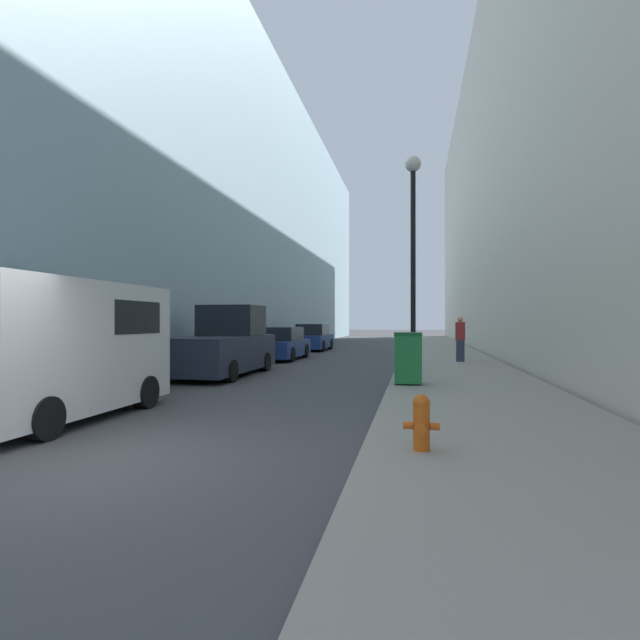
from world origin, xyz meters
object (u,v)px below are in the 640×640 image
object	(u,v)px
fire_hydrant	(421,421)
pedestrian_on_sidewalk	(460,339)
pickup_truck	(223,346)
parked_sedan_near	(282,345)
parked_sedan_far	(313,338)
lamppost	(413,234)
trash_bin	(408,358)
white_van	(63,344)

from	to	relation	value
fire_hydrant	pedestrian_on_sidewalk	size ratio (longest dim) A/B	0.38
pickup_truck	parked_sedan_near	distance (m)	6.67
pickup_truck	parked_sedan_far	world-z (taller)	pickup_truck
lamppost	parked_sedan_near	bearing A→B (deg)	136.51
trash_bin	lamppost	size ratio (longest dim) A/B	0.19
pedestrian_on_sidewalk	lamppost	bearing A→B (deg)	-113.97
pickup_truck	parked_sedan_far	distance (m)	14.06
white_van	pickup_truck	distance (m)	7.41
parked_sedan_near	fire_hydrant	bearing A→B (deg)	-68.82
lamppost	pickup_truck	distance (m)	7.07
parked_sedan_far	pedestrian_on_sidewalk	distance (m)	11.85
trash_bin	parked_sedan_far	world-z (taller)	parked_sedan_far
pickup_truck	parked_sedan_near	bearing A→B (deg)	89.11
pedestrian_on_sidewalk	trash_bin	bearing A→B (deg)	-104.14
trash_bin	pickup_truck	xyz separation A→B (m)	(-5.88, 2.41, 0.12)
pickup_truck	pedestrian_on_sidewalk	bearing A→B (deg)	33.36
trash_bin	pickup_truck	size ratio (longest dim) A/B	0.25
white_van	pedestrian_on_sidewalk	distance (m)	14.74
lamppost	trash_bin	bearing A→B (deg)	-91.66
fire_hydrant	parked_sedan_near	distance (m)	16.70
parked_sedan_near	trash_bin	bearing A→B (deg)	-57.50
lamppost	fire_hydrant	bearing A→B (deg)	-89.12
trash_bin	lamppost	bearing A→B (deg)	88.34
lamppost	pickup_truck	size ratio (longest dim) A/B	1.30
pickup_truck	pedestrian_on_sidewalk	size ratio (longest dim) A/B	2.95
lamppost	parked_sedan_far	xyz separation A→B (m)	(-5.97, 12.98, -3.80)
fire_hydrant	parked_sedan_near	world-z (taller)	parked_sedan_near
lamppost	parked_sedan_near	world-z (taller)	lamppost
white_van	fire_hydrant	bearing A→B (deg)	-13.86
fire_hydrant	pedestrian_on_sidewalk	world-z (taller)	pedestrian_on_sidewalk
lamppost	pedestrian_on_sidewalk	distance (m)	5.63
white_van	pedestrian_on_sidewalk	bearing A→B (deg)	58.14
fire_hydrant	parked_sedan_far	world-z (taller)	parked_sedan_far
trash_bin	pedestrian_on_sidewalk	bearing A→B (deg)	75.86
parked_sedan_near	pedestrian_on_sidewalk	xyz separation A→B (m)	(7.68, -1.54, 0.36)
trash_bin	lamppost	world-z (taller)	lamppost
fire_hydrant	pickup_truck	distance (m)	10.83
parked_sedan_near	pedestrian_on_sidewalk	bearing A→B (deg)	-11.35
parked_sedan_near	parked_sedan_far	bearing A→B (deg)	90.69
white_van	parked_sedan_near	distance (m)	14.08
pedestrian_on_sidewalk	parked_sedan_near	bearing A→B (deg)	168.65
parked_sedan_far	pedestrian_on_sidewalk	size ratio (longest dim) A/B	2.50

